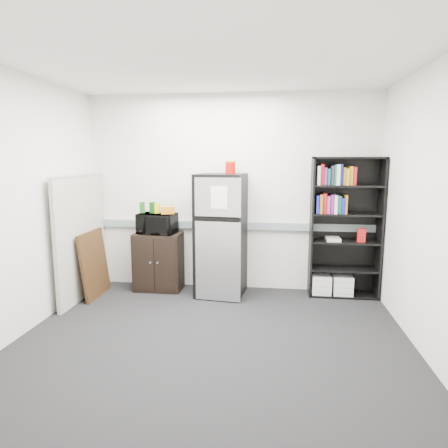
% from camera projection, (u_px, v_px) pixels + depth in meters
% --- Properties ---
extents(floor, '(4.00, 4.00, 0.00)m').
position_uv_depth(floor, '(213.00, 340.00, 4.06)').
color(floor, black).
rests_on(floor, ground).
extents(wall_back, '(4.00, 0.02, 2.70)m').
position_uv_depth(wall_back, '(231.00, 193.00, 5.55)').
color(wall_back, silver).
rests_on(wall_back, floor).
extents(wall_right, '(0.02, 3.50, 2.70)m').
position_uv_depth(wall_right, '(431.00, 212.00, 3.59)').
color(wall_right, silver).
rests_on(wall_right, floor).
extents(wall_left, '(0.02, 3.50, 2.70)m').
position_uv_depth(wall_left, '(19.00, 206.00, 4.08)').
color(wall_left, silver).
rests_on(wall_left, floor).
extents(ceiling, '(4.00, 3.50, 0.02)m').
position_uv_depth(ceiling, '(211.00, 61.00, 3.62)').
color(ceiling, white).
rests_on(ceiling, wall_back).
extents(electrical_raceway, '(3.92, 0.05, 0.10)m').
position_uv_depth(electrical_raceway, '(231.00, 225.00, 5.59)').
color(electrical_raceway, gray).
rests_on(electrical_raceway, wall_back).
extents(wall_note, '(0.14, 0.00, 0.10)m').
position_uv_depth(wall_note, '(206.00, 179.00, 5.55)').
color(wall_note, white).
rests_on(wall_note, wall_back).
extents(bookshelf, '(0.90, 0.34, 1.85)m').
position_uv_depth(bookshelf, '(343.00, 224.00, 5.25)').
color(bookshelf, black).
rests_on(bookshelf, floor).
extents(cubicle_partition, '(0.06, 1.30, 1.62)m').
position_uv_depth(cubicle_partition, '(81.00, 237.00, 5.21)').
color(cubicle_partition, '#A19B8F').
rests_on(cubicle_partition, floor).
extents(cabinet, '(0.65, 0.43, 0.81)m').
position_uv_depth(cabinet, '(159.00, 261.00, 5.58)').
color(cabinet, black).
rests_on(cabinet, floor).
extents(microwave, '(0.54, 0.39, 0.28)m').
position_uv_depth(microwave, '(157.00, 223.00, 5.48)').
color(microwave, black).
rests_on(microwave, cabinet).
extents(snack_box_a, '(0.08, 0.07, 0.15)m').
position_uv_depth(snack_box_a, '(142.00, 208.00, 5.50)').
color(snack_box_a, '#195117').
rests_on(snack_box_a, microwave).
extents(snack_box_b, '(0.08, 0.06, 0.15)m').
position_uv_depth(snack_box_b, '(153.00, 208.00, 5.49)').
color(snack_box_b, '#0D3B0D').
rests_on(snack_box_b, microwave).
extents(snack_box_c, '(0.08, 0.06, 0.14)m').
position_uv_depth(snack_box_c, '(157.00, 208.00, 5.48)').
color(snack_box_c, gold).
rests_on(snack_box_c, microwave).
extents(snack_bag, '(0.20, 0.15, 0.10)m').
position_uv_depth(snack_bag, '(168.00, 210.00, 5.41)').
color(snack_bag, orange).
rests_on(snack_bag, microwave).
extents(refrigerator, '(0.67, 0.70, 1.63)m').
position_uv_depth(refrigerator, '(221.00, 235.00, 5.33)').
color(refrigerator, black).
rests_on(refrigerator, floor).
extents(coffee_can, '(0.14, 0.14, 0.19)m').
position_uv_depth(coffee_can, '(230.00, 166.00, 5.29)').
color(coffee_can, '#A70B07').
rests_on(coffee_can, refrigerator).
extents(framed_poster, '(0.14, 0.68, 0.88)m').
position_uv_depth(framed_poster, '(94.00, 264.00, 5.31)').
color(framed_poster, black).
rests_on(framed_poster, floor).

